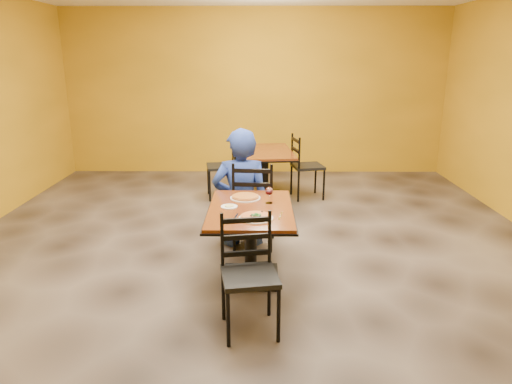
{
  "coord_description": "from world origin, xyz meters",
  "views": [
    {
      "loc": [
        0.09,
        -4.73,
        2.16
      ],
      "look_at": [
        0.05,
        -0.3,
        0.85
      ],
      "focal_mm": 32.48,
      "sensor_mm": 36.0,
      "label": 1
    }
  ],
  "objects_px": {
    "table_main": "(251,227)",
    "pizza_far": "(245,196)",
    "chair_main_near": "(250,277)",
    "diner": "(241,187)",
    "plate_far": "(245,198)",
    "chair_second_left": "(221,167)",
    "chair_second_right": "(308,167)",
    "pizza_main": "(256,216)",
    "table_second": "(265,163)",
    "plate_main": "(256,218)",
    "chair_main_far": "(254,203)",
    "wine_glass": "(269,194)",
    "side_plate": "(229,207)"
  },
  "relations": [
    {
      "from": "table_main",
      "to": "chair_second_right",
      "type": "bearing_deg",
      "value": 73.38
    },
    {
      "from": "table_second",
      "to": "plate_far",
      "type": "distance_m",
      "value": 2.51
    },
    {
      "from": "plate_far",
      "to": "wine_glass",
      "type": "relative_size",
      "value": 1.72
    },
    {
      "from": "table_main",
      "to": "pizza_main",
      "type": "distance_m",
      "value": 0.38
    },
    {
      "from": "pizza_main",
      "to": "plate_far",
      "type": "relative_size",
      "value": 0.92
    },
    {
      "from": "chair_second_right",
      "to": "wine_glass",
      "type": "height_order",
      "value": "chair_second_right"
    },
    {
      "from": "table_second",
      "to": "plate_far",
      "type": "xyz_separation_m",
      "value": [
        -0.22,
        -2.5,
        0.2
      ]
    },
    {
      "from": "chair_main_far",
      "to": "pizza_far",
      "type": "relative_size",
      "value": 3.67
    },
    {
      "from": "chair_main_near",
      "to": "plate_far",
      "type": "height_order",
      "value": "chair_main_near"
    },
    {
      "from": "chair_second_right",
      "to": "pizza_main",
      "type": "distance_m",
      "value": 3.22
    },
    {
      "from": "chair_main_near",
      "to": "pizza_far",
      "type": "relative_size",
      "value": 3.41
    },
    {
      "from": "plate_far",
      "to": "side_plate",
      "type": "distance_m",
      "value": 0.32
    },
    {
      "from": "table_main",
      "to": "plate_far",
      "type": "bearing_deg",
      "value": 101.1
    },
    {
      "from": "chair_second_right",
      "to": "pizza_far",
      "type": "height_order",
      "value": "chair_second_right"
    },
    {
      "from": "plate_far",
      "to": "pizza_far",
      "type": "bearing_deg",
      "value": 180.0
    },
    {
      "from": "plate_main",
      "to": "plate_far",
      "type": "distance_m",
      "value": 0.62
    },
    {
      "from": "plate_main",
      "to": "table_second",
      "type": "bearing_deg",
      "value": 88.02
    },
    {
      "from": "plate_far",
      "to": "chair_second_left",
      "type": "bearing_deg",
      "value": 100.24
    },
    {
      "from": "table_second",
      "to": "diner",
      "type": "bearing_deg",
      "value": -98.87
    },
    {
      "from": "table_main",
      "to": "pizza_main",
      "type": "xyz_separation_m",
      "value": [
        0.06,
        -0.31,
        0.21
      ]
    },
    {
      "from": "chair_main_near",
      "to": "wine_glass",
      "type": "xyz_separation_m",
      "value": [
        0.17,
        1.06,
        0.36
      ]
    },
    {
      "from": "pizza_main",
      "to": "side_plate",
      "type": "distance_m",
      "value": 0.42
    },
    {
      "from": "plate_main",
      "to": "table_main",
      "type": "bearing_deg",
      "value": 100.23
    },
    {
      "from": "chair_second_left",
      "to": "side_plate",
      "type": "xyz_separation_m",
      "value": [
        0.3,
        -2.78,
        0.26
      ]
    },
    {
      "from": "table_main",
      "to": "pizza_far",
      "type": "relative_size",
      "value": 4.39
    },
    {
      "from": "diner",
      "to": "wine_glass",
      "type": "bearing_deg",
      "value": 107.63
    },
    {
      "from": "table_main",
      "to": "chair_main_near",
      "type": "xyz_separation_m",
      "value": [
        0.01,
        -0.91,
        -0.08
      ]
    },
    {
      "from": "chair_main_far",
      "to": "wine_glass",
      "type": "bearing_deg",
      "value": 106.71
    },
    {
      "from": "plate_far",
      "to": "wine_glass",
      "type": "distance_m",
      "value": 0.3
    },
    {
      "from": "table_second",
      "to": "pizza_main",
      "type": "height_order",
      "value": "pizza_main"
    },
    {
      "from": "table_second",
      "to": "wine_glass",
      "type": "xyz_separation_m",
      "value": [
        0.02,
        -2.65,
        0.28
      ]
    },
    {
      "from": "table_second",
      "to": "pizza_far",
      "type": "relative_size",
      "value": 4.83
    },
    {
      "from": "pizza_main",
      "to": "chair_second_left",
      "type": "bearing_deg",
      "value": 100.33
    },
    {
      "from": "chair_main_near",
      "to": "diner",
      "type": "distance_m",
      "value": 1.85
    },
    {
      "from": "plate_far",
      "to": "chair_main_near",
      "type": "bearing_deg",
      "value": -86.7
    },
    {
      "from": "side_plate",
      "to": "chair_second_left",
      "type": "bearing_deg",
      "value": 96.23
    },
    {
      "from": "table_main",
      "to": "wine_glass",
      "type": "height_order",
      "value": "wine_glass"
    },
    {
      "from": "wine_glass",
      "to": "pizza_far",
      "type": "bearing_deg",
      "value": 147.29
    },
    {
      "from": "chair_main_near",
      "to": "plate_main",
      "type": "xyz_separation_m",
      "value": [
        0.05,
        0.61,
        0.28
      ]
    },
    {
      "from": "table_second",
      "to": "chair_second_right",
      "type": "relative_size",
      "value": 1.36
    },
    {
      "from": "table_main",
      "to": "pizza_main",
      "type": "relative_size",
      "value": 4.33
    },
    {
      "from": "chair_main_near",
      "to": "table_second",
      "type": "bearing_deg",
      "value": 77.93
    },
    {
      "from": "chair_main_near",
      "to": "plate_far",
      "type": "xyz_separation_m",
      "value": [
        -0.07,
        1.22,
        0.28
      ]
    },
    {
      "from": "chair_main_far",
      "to": "chair_second_right",
      "type": "relative_size",
      "value": 1.03
    },
    {
      "from": "chair_second_left",
      "to": "diner",
      "type": "distance_m",
      "value": 1.93
    },
    {
      "from": "chair_main_near",
      "to": "pizza_main",
      "type": "height_order",
      "value": "chair_main_near"
    },
    {
      "from": "chair_second_left",
      "to": "plate_main",
      "type": "distance_m",
      "value": 3.17
    },
    {
      "from": "chair_main_near",
      "to": "pizza_far",
      "type": "bearing_deg",
      "value": 83.58
    },
    {
      "from": "table_second",
      "to": "side_plate",
      "type": "height_order",
      "value": "side_plate"
    },
    {
      "from": "pizza_far",
      "to": "side_plate",
      "type": "height_order",
      "value": "pizza_far"
    }
  ]
}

